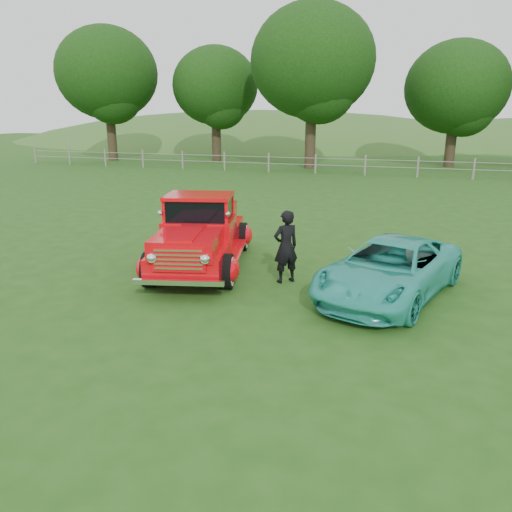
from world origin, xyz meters
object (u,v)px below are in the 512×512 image
(tree_near_west, at_px, (313,61))
(man, at_px, (286,247))
(tree_far_west, at_px, (107,73))
(tree_near_east, at_px, (457,87))
(red_pickup, at_px, (201,235))
(teal_sedan, at_px, (390,269))
(tree_mid_west, at_px, (215,86))

(tree_near_west, xyz_separation_m, man, (4.47, -23.41, -5.99))
(tree_far_west, bearing_deg, tree_near_east, 6.84)
(red_pickup, relative_size, teal_sedan, 1.26)
(tree_far_west, xyz_separation_m, tree_near_east, (25.00, 3.00, -1.24))
(tree_far_west, relative_size, tree_near_west, 0.95)
(tree_near_west, height_order, red_pickup, tree_near_west)
(teal_sedan, bearing_deg, man, -167.94)
(tree_near_west, bearing_deg, tree_far_west, 176.42)
(tree_near_west, relative_size, red_pickup, 1.98)
(tree_near_east, bearing_deg, tree_mid_west, -176.63)
(red_pickup, xyz_separation_m, teal_sedan, (4.45, -0.70, -0.22))
(tree_near_east, relative_size, teal_sedan, 2.00)
(man, bearing_deg, red_pickup, -55.45)
(tree_far_west, relative_size, teal_sedan, 2.38)
(tree_near_east, distance_m, man, 28.14)
(tree_near_east, bearing_deg, tree_near_west, -156.04)
(tree_near_west, relative_size, tree_near_east, 1.25)
(tree_near_west, distance_m, teal_sedan, 25.34)
(tree_near_west, bearing_deg, tree_near_east, 23.96)
(tree_far_west, xyz_separation_m, tree_mid_west, (8.00, 2.00, -0.94))
(tree_far_west, relative_size, tree_near_east, 1.19)
(tree_far_west, relative_size, tree_mid_west, 1.17)
(tree_mid_west, height_order, teal_sedan, tree_mid_west)
(tree_mid_west, distance_m, teal_sedan, 30.83)
(tree_far_west, distance_m, man, 32.36)
(tree_mid_west, bearing_deg, tree_near_east, 3.37)
(tree_mid_west, xyz_separation_m, man, (12.47, -26.41, -4.75))
(man, bearing_deg, tree_far_west, -93.36)
(tree_far_west, bearing_deg, man, -50.02)
(tree_far_west, height_order, red_pickup, tree_far_west)
(tree_mid_west, height_order, man, tree_mid_west)
(tree_near_west, xyz_separation_m, tree_near_east, (9.00, 4.00, -1.55))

